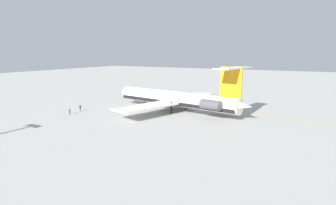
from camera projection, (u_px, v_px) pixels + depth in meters
ground at (204, 108)px, 81.46m from camera, size 369.28×369.28×0.00m
main_jetliner at (179, 99)px, 75.97m from camera, size 42.45×37.74×12.41m
ground_crew_near_nose at (70, 111)px, 72.19m from camera, size 0.42×0.27×1.66m
ground_crew_near_tail at (80, 107)px, 76.72m from camera, size 0.39×0.28×1.72m
safety_cone_nose at (269, 112)px, 74.62m from camera, size 0.40×0.40×0.55m
taxiway_centreline at (188, 106)px, 84.49m from camera, size 81.57×15.14×0.01m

